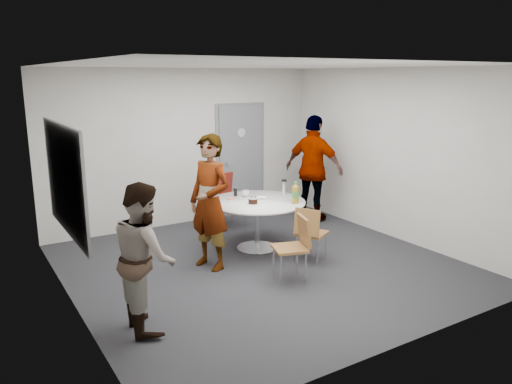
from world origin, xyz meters
TOP-DOWN VIEW (x-y plane):
  - floor at (0.00, 0.00)m, footprint 5.00×5.00m
  - ceiling at (0.00, 0.00)m, footprint 5.00×5.00m
  - wall_back at (0.00, 2.50)m, footprint 5.00×0.00m
  - wall_left at (-2.50, 0.00)m, footprint 0.00×5.00m
  - wall_right at (2.50, 0.00)m, footprint 0.00×5.00m
  - wall_front at (0.00, -2.50)m, footprint 5.00×0.00m
  - door at (1.10, 2.48)m, footprint 1.02×0.17m
  - whiteboard at (-2.46, 0.20)m, footprint 0.04×1.90m
  - table at (0.33, 0.60)m, footprint 1.44×1.44m
  - chair_near_left at (0.10, -0.65)m, footprint 0.53×0.51m
  - chair_near_right at (0.62, -0.26)m, footprint 0.54×0.53m
  - chair_far at (0.47, 1.87)m, footprint 0.52×0.55m
  - person_main at (-0.62, 0.33)m, footprint 0.63×0.77m
  - person_left at (-1.95, -0.81)m, footprint 0.65×0.80m
  - person_right at (1.95, 1.36)m, footprint 0.86×1.21m

SIDE VIEW (x-z plane):
  - floor at x=0.00m, z-range 0.00..0.00m
  - chair_near_right at x=0.62m, z-range 0.08..0.89m
  - chair_near_left at x=0.10m, z-range 0.09..0.94m
  - chair_far at x=0.47m, z-range 0.10..1.04m
  - table at x=0.33m, z-range 0.11..1.19m
  - person_left at x=-1.95m, z-range 0.00..1.55m
  - person_main at x=-0.62m, z-range 0.00..1.83m
  - person_right at x=1.95m, z-range 0.00..1.91m
  - door at x=1.10m, z-range -0.03..2.09m
  - wall_back at x=0.00m, z-range -1.15..3.85m
  - wall_left at x=-2.50m, z-range -1.15..3.85m
  - wall_right at x=2.50m, z-range -1.15..3.85m
  - wall_front at x=0.00m, z-range -1.15..3.85m
  - whiteboard at x=-2.46m, z-range 0.82..2.08m
  - ceiling at x=0.00m, z-range 2.70..2.70m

